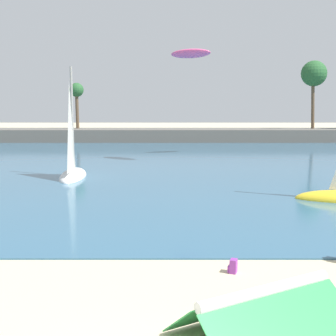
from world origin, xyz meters
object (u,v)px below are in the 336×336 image
object	(u,v)px
sailboat_toward_headland	(72,167)
kite_aloft_high_over_bay	(190,54)
backpack_near_kite	(232,266)
folded_kite	(265,303)

from	to	relation	value
sailboat_toward_headland	kite_aloft_high_over_bay	world-z (taller)	kite_aloft_high_over_bay
backpack_near_kite	kite_aloft_high_over_bay	xyz separation A→B (m)	(-0.08, 27.97, 9.47)
sailboat_toward_headland	folded_kite	bearing A→B (deg)	-68.80
backpack_near_kite	sailboat_toward_headland	distance (m)	21.17
folded_kite	sailboat_toward_headland	size ratio (longest dim) A/B	0.55
folded_kite	sailboat_toward_headland	bearing A→B (deg)	111.20
folded_kite	kite_aloft_high_over_bay	xyz separation A→B (m)	(-0.25, 32.08, 8.89)
backpack_near_kite	sailboat_toward_headland	bearing A→B (deg)	114.82
sailboat_toward_headland	backpack_near_kite	bearing A→B (deg)	-65.18
folded_kite	kite_aloft_high_over_bay	size ratio (longest dim) A/B	1.12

